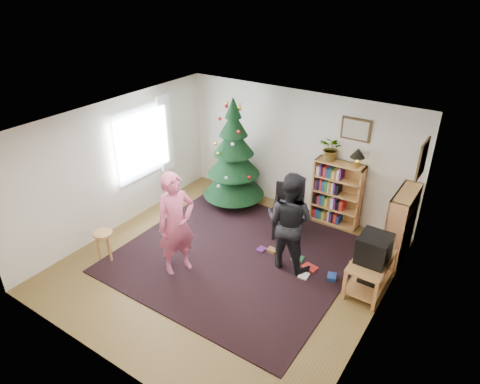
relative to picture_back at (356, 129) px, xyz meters
The scene contains 23 objects.
floor 3.35m from the picture_back, 114.92° to the right, with size 5.00×5.00×0.00m, color brown.
ceiling 2.78m from the picture_back, 114.92° to the right, with size 5.00×5.00×0.00m, color white.
wall_back 1.35m from the picture_back, behind, with size 5.00×0.02×2.50m, color silver.
wall_front 5.15m from the picture_back, 103.02° to the right, with size 5.00×0.02×2.50m, color silver.
wall_left 4.47m from the picture_back, 145.86° to the right, with size 0.02×5.00×2.50m, color silver.
wall_right 2.90m from the picture_back, 61.39° to the right, with size 0.02×5.00×2.50m, color silver.
rug 3.13m from the picture_back, 117.87° to the right, with size 3.80×3.60×0.02m, color black.
window_pane 4.10m from the picture_back, 152.62° to the right, with size 0.04×1.20×1.40m, color silver.
curtain 3.79m from the picture_back, 161.83° to the right, with size 0.06×0.35×1.60m, color white.
picture_back is the anchor object (origin of this frame).
picture_right 1.51m from the picture_back, 28.69° to the right, with size 0.03×0.50×0.60m.
christmas_tree 2.53m from the picture_back, 164.49° to the right, with size 1.29×1.29×2.35m.
bookshelf_back 1.30m from the picture_back, 139.70° to the right, with size 0.95×0.30×1.30m.
bookshelf_right 1.86m from the picture_back, 28.24° to the right, with size 0.30×0.95×1.30m.
tv_stand 2.58m from the picture_back, 57.85° to the right, with size 0.53×0.96×0.55m.
crt_tv 2.33m from the picture_back, 57.92° to the right, with size 0.46×0.50×0.43m.
armchair 1.85m from the picture_back, 127.15° to the right, with size 0.71×0.73×0.99m.
stool 4.85m from the picture_back, 130.56° to the right, with size 0.33×0.33×0.55m.
person_standing 3.62m from the picture_back, 120.26° to the right, with size 0.65×0.43×1.79m, color #BC4B6C.
person_by_chair 2.19m from the picture_back, 98.72° to the right, with size 0.84×0.66×1.74m, color black.
potted_plant 0.56m from the picture_back, 159.40° to the right, with size 0.43×0.37×0.48m, color gray.
table_lamp 0.45m from the picture_back, 43.79° to the right, with size 0.27×0.27×0.36m.
floor_clutter 2.58m from the picture_back, 91.36° to the right, with size 1.77×0.91×0.08m.
Camera 1 is at (3.48, -4.79, 4.57)m, focal length 32.00 mm.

